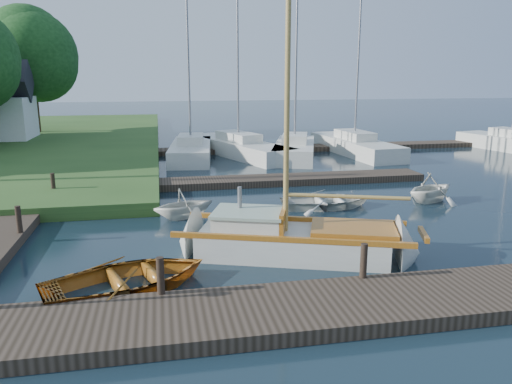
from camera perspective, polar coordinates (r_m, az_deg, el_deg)
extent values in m
plane|color=black|center=(15.92, 0.00, -4.21)|extent=(160.00, 160.00, 0.00)
cube|color=black|center=(10.45, 6.45, -13.13)|extent=(18.00, 2.20, 0.30)
cube|color=black|center=(18.26, -26.85, -2.89)|extent=(2.20, 18.00, 0.30)
cube|color=black|center=(22.44, 1.85, 1.35)|extent=(14.00, 1.60, 0.30)
cube|color=black|center=(33.81, 11.59, 5.12)|extent=(30.00, 1.60, 0.30)
cylinder|color=black|center=(10.71, -10.86, -9.37)|extent=(0.16, 0.16, 0.80)
cylinder|color=black|center=(11.58, 12.20, -7.68)|extent=(0.16, 0.16, 0.80)
cylinder|color=black|center=(15.99, -25.48, -2.84)|extent=(0.16, 0.16, 0.80)
cylinder|color=black|center=(20.73, -22.18, 0.92)|extent=(0.16, 0.16, 0.80)
cube|color=beige|center=(13.65, 4.19, -6.24)|extent=(5.38, 3.54, 0.90)
cone|color=beige|center=(13.79, 17.01, -6.60)|extent=(1.88, 2.28, 1.96)
cone|color=beige|center=(14.15, -7.87, -5.62)|extent=(1.59, 2.18, 1.96)
cube|color=brown|center=(14.39, 4.50, -3.09)|extent=(5.89, 2.17, 0.14)
cube|color=brown|center=(12.60, 3.91, -5.47)|extent=(5.89, 2.17, 0.14)
cube|color=brown|center=(13.69, 18.61, -4.61)|extent=(0.48, 1.08, 0.14)
cube|color=beige|center=(13.57, -0.83, -3.35)|extent=(2.16, 1.92, 0.44)
cube|color=#96AC96|center=(13.50, -0.83, -2.33)|extent=(2.29, 2.04, 0.08)
cube|color=brown|center=(13.44, 3.18, -3.18)|extent=(0.58, 1.36, 0.60)
cylinder|color=slate|center=(13.75, -1.87, -0.62)|extent=(0.12, 0.12, 0.60)
cube|color=brown|center=(13.47, 11.05, -4.27)|extent=(2.57, 2.14, 0.20)
cylinder|color=olive|center=(12.88, 3.63, 13.68)|extent=(0.14, 0.14, 8.40)
cylinder|color=olive|center=(13.22, 10.36, -0.52)|extent=(3.05, 1.15, 0.10)
imported|color=brown|center=(11.79, -14.43, -9.04)|extent=(4.45, 3.82, 0.78)
imported|color=beige|center=(17.12, -8.26, -1.13)|extent=(2.67, 2.50, 1.13)
imported|color=beige|center=(18.54, 8.07, -0.71)|extent=(3.37, 2.43, 0.69)
imported|color=beige|center=(20.27, 19.40, 0.69)|extent=(3.02, 2.85, 1.26)
cube|color=beige|center=(29.23, -7.43, 4.64)|extent=(2.99, 7.36, 0.90)
cube|color=beige|center=(29.14, -7.47, 6.00)|extent=(1.67, 2.65, 0.50)
cylinder|color=slate|center=(28.93, -7.77, 15.45)|extent=(0.12, 0.12, 10.08)
cube|color=beige|center=(30.28, -2.01, 5.04)|extent=(5.49, 9.64, 0.90)
cube|color=beige|center=(30.19, -2.02, 6.35)|extent=(2.51, 3.60, 0.50)
cylinder|color=slate|center=(29.99, -2.10, 15.40)|extent=(0.12, 0.12, 10.01)
cube|color=beige|center=(29.50, 4.43, 4.79)|extent=(4.27, 7.46, 0.90)
cube|color=beige|center=(29.41, 4.46, 6.14)|extent=(2.09, 2.80, 0.50)
cylinder|color=slate|center=(29.20, 4.62, 15.17)|extent=(0.12, 0.12, 9.75)
cube|color=beige|center=(31.62, 11.18, 5.14)|extent=(3.05, 8.93, 0.90)
cube|color=beige|center=(31.54, 11.23, 6.40)|extent=(1.69, 3.19, 0.50)
cylinder|color=slate|center=(31.39, 11.72, 16.77)|extent=(0.12, 0.12, 11.89)
cube|color=beige|center=(36.32, 27.08, 4.97)|extent=(3.78, 7.43, 0.90)
cube|color=beige|center=(36.25, 27.20, 6.06)|extent=(1.93, 2.74, 0.50)
cylinder|color=#332114|center=(41.98, -23.79, 8.82)|extent=(0.36, 0.36, 3.67)
sphere|color=#153B15|center=(41.93, -24.28, 13.95)|extent=(6.73, 6.73, 6.73)
sphere|color=#153B15|center=(41.52, -23.62, 13.33)|extent=(5.71, 5.71, 5.71)
sphere|color=#153B15|center=(42.44, -24.80, 14.85)|extent=(6.12, 6.12, 6.12)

